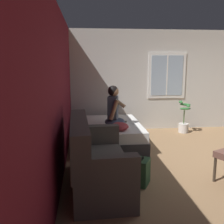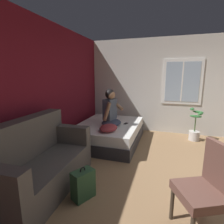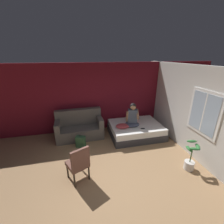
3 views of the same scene
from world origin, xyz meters
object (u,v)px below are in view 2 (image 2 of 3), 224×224
object	(u,v)px
bed	(109,133)
throw_pillow	(108,128)
person_seated	(111,111)
side_chair	(208,186)
backpack	(83,185)
potted_plant	(195,129)
cell_phone	(126,123)
couch	(38,163)

from	to	relation	value
bed	throw_pillow	xyz separation A→B (m)	(-0.59, -0.19, 0.31)
person_seated	throw_pillow	world-z (taller)	person_seated
side_chair	backpack	world-z (taller)	side_chair
bed	potted_plant	xyz separation A→B (m)	(0.76, -2.09, 0.07)
cell_phone	potted_plant	bearing A→B (deg)	-143.99
backpack	throw_pillow	size ratio (longest dim) A/B	0.95
cell_phone	side_chair	bearing A→B (deg)	136.08
backpack	couch	bearing A→B (deg)	90.20
cell_phone	bed	bearing A→B (deg)	28.69
couch	person_seated	world-z (taller)	person_seated
side_chair	cell_phone	world-z (taller)	side_chair
person_seated	potted_plant	xyz separation A→B (m)	(0.95, -1.98, -0.53)
side_chair	person_seated	xyz separation A→B (m)	(1.99, 1.70, 0.30)
side_chair	couch	bearing A→B (deg)	87.85
person_seated	cell_phone	distance (m)	0.55
throw_pillow	potted_plant	bearing A→B (deg)	-54.68
couch	potted_plant	distance (m)	3.78
couch	backpack	bearing A→B (deg)	-89.80
bed	cell_phone	world-z (taller)	cell_phone
backpack	cell_phone	distance (m)	2.22
couch	potted_plant	world-z (taller)	couch
side_chair	person_seated	bearing A→B (deg)	40.44
couch	person_seated	xyz separation A→B (m)	(1.91, -0.50, 0.44)
couch	throw_pillow	xyz separation A→B (m)	(1.51, -0.58, 0.16)
backpack	throw_pillow	distance (m)	1.55
backpack	cell_phone	world-z (taller)	cell_phone
backpack	cell_phone	bearing A→B (deg)	-2.35
side_chair	person_seated	world-z (taller)	person_seated
person_seated	backpack	distance (m)	2.02
side_chair	throw_pillow	distance (m)	2.27
side_chair	backpack	distance (m)	1.52
side_chair	backpack	size ratio (longest dim) A/B	2.14
backpack	person_seated	bearing A→B (deg)	6.39
couch	cell_phone	world-z (taller)	couch
backpack	potted_plant	xyz separation A→B (m)	(2.85, -1.77, 0.11)
cell_phone	potted_plant	xyz separation A→B (m)	(0.65, -1.67, -0.18)
bed	person_seated	size ratio (longest dim) A/B	2.22
person_seated	potted_plant	world-z (taller)	person_seated
bed	person_seated	bearing A→B (deg)	-150.67
potted_plant	throw_pillow	bearing A→B (deg)	125.32
couch	throw_pillow	distance (m)	1.62
throw_pillow	potted_plant	size ratio (longest dim) A/B	0.56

